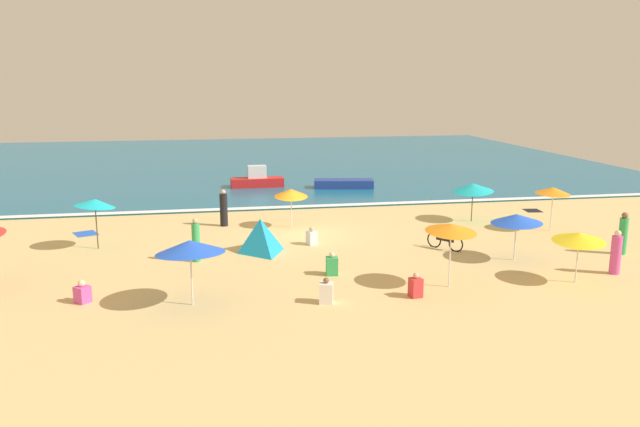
# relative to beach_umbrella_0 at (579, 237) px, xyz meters

# --- Properties ---
(ground_plane) EXTENTS (60.00, 60.00, 0.00)m
(ground_plane) POSITION_rel_beach_umbrella_0_xyz_m (-8.68, 9.14, -1.73)
(ground_plane) COLOR #D8B775
(ocean_water) EXTENTS (60.00, 44.00, 0.10)m
(ocean_water) POSITION_rel_beach_umbrella_0_xyz_m (-8.68, 37.14, -1.68)
(ocean_water) COLOR #196084
(ocean_water) RESTS_ON ground_plane
(wave_breaker_foam) EXTENTS (57.00, 0.70, 0.01)m
(wave_breaker_foam) POSITION_rel_beach_umbrella_0_xyz_m (-8.68, 15.44, -1.62)
(wave_breaker_foam) COLOR white
(wave_breaker_foam) RESTS_ON ocean_water
(beach_umbrella_0) EXTENTS (2.51, 2.52, 1.98)m
(beach_umbrella_0) POSITION_rel_beach_umbrella_0_xyz_m (0.00, 0.00, 0.00)
(beach_umbrella_0) COLOR silver
(beach_umbrella_0) RESTS_ON ground_plane
(beach_umbrella_1) EXTENTS (2.20, 2.18, 2.35)m
(beach_umbrella_1) POSITION_rel_beach_umbrella_0_xyz_m (-18.18, 8.17, 0.34)
(beach_umbrella_1) COLOR #4C3823
(beach_umbrella_1) RESTS_ON ground_plane
(beach_umbrella_2) EXTENTS (2.94, 2.96, 2.30)m
(beach_umbrella_2) POSITION_rel_beach_umbrella_0_xyz_m (-13.93, 0.12, 0.28)
(beach_umbrella_2) COLOR silver
(beach_umbrella_2) RESTS_ON ground_plane
(beach_umbrella_4) EXTENTS (2.27, 2.29, 2.43)m
(beach_umbrella_4) POSITION_rel_beach_umbrella_0_xyz_m (-4.81, 0.36, 0.47)
(beach_umbrella_4) COLOR silver
(beach_umbrella_4) RESTS_ON ground_plane
(beach_umbrella_5) EXTENTS (1.73, 1.76, 2.07)m
(beach_umbrella_5) POSITION_rel_beach_umbrella_0_xyz_m (-9.16, 10.69, 0.05)
(beach_umbrella_5) COLOR silver
(beach_umbrella_5) RESTS_ON ground_plane
(beach_umbrella_6) EXTENTS (3.03, 3.03, 2.13)m
(beach_umbrella_6) POSITION_rel_beach_umbrella_0_xyz_m (0.45, 10.39, 0.09)
(beach_umbrella_6) COLOR #4C3823
(beach_umbrella_6) RESTS_ON ground_plane
(beach_umbrella_7) EXTENTS (2.04, 2.06, 2.24)m
(beach_umbrella_7) POSITION_rel_beach_umbrella_0_xyz_m (3.41, 7.63, 0.30)
(beach_umbrella_7) COLOR silver
(beach_umbrella_7) RESTS_ON ground_plane
(beach_umbrella_8) EXTENTS (2.73, 2.72, 2.01)m
(beach_umbrella_8) POSITION_rel_beach_umbrella_0_xyz_m (-0.83, 3.15, 0.03)
(beach_umbrella_8) COLOR silver
(beach_umbrella_8) RESTS_ON ground_plane
(beach_tent) EXTENTS (1.94, 2.40, 1.46)m
(beach_tent) POSITION_rel_beach_umbrella_0_xyz_m (-11.10, 6.41, -1.00)
(beach_tent) COLOR #1999D8
(beach_tent) RESTS_ON ground_plane
(parked_bicycle) EXTENTS (1.15, 1.48, 0.76)m
(parked_bicycle) POSITION_rel_beach_umbrella_0_xyz_m (-3.04, 5.29, -1.35)
(parked_bicycle) COLOR black
(parked_bicycle) RESTS_ON ground_plane
(beachgoer_0) EXTENTS (0.60, 0.60, 0.80)m
(beachgoer_0) POSITION_rel_beach_umbrella_0_xyz_m (-17.58, 1.02, -1.40)
(beachgoer_0) COLOR #D84CA5
(beachgoer_0) RESTS_ON ground_plane
(beachgoer_1) EXTENTS (0.48, 0.48, 1.89)m
(beachgoer_1) POSITION_rel_beach_umbrella_0_xyz_m (-12.51, 11.65, -0.85)
(beachgoer_1) COLOR black
(beachgoer_1) RESTS_ON ground_plane
(beachgoer_2) EXTENTS (0.46, 0.46, 0.87)m
(beachgoer_2) POSITION_rel_beach_umbrella_0_xyz_m (-6.36, -0.46, -1.36)
(beachgoer_2) COLOR red
(beachgoer_2) RESTS_ON ground_plane
(beachgoer_3) EXTENTS (0.44, 0.44, 1.83)m
(beachgoer_3) POSITION_rel_beach_umbrella_0_xyz_m (-13.84, 5.32, -0.86)
(beachgoer_3) COLOR green
(beachgoer_3) RESTS_ON ground_plane
(beachgoer_4) EXTENTS (0.54, 0.54, 0.89)m
(beachgoer_4) POSITION_rel_beach_umbrella_0_xyz_m (-9.51, -0.50, -1.35)
(beachgoer_4) COLOR white
(beachgoer_4) RESTS_ON ground_plane
(beachgoer_5) EXTENTS (0.45, 0.45, 1.73)m
(beachgoer_5) POSITION_rel_beach_umbrella_0_xyz_m (2.09, 0.70, -0.93)
(beachgoer_5) COLOR #D84CA5
(beachgoer_5) RESTS_ON ground_plane
(beachgoer_6) EXTENTS (0.52, 0.52, 0.83)m
(beachgoer_6) POSITION_rel_beach_umbrella_0_xyz_m (-8.71, 7.15, -1.38)
(beachgoer_6) COLOR white
(beachgoer_6) RESTS_ON ground_plane
(beachgoer_7) EXTENTS (0.52, 0.52, 1.83)m
(beachgoer_7) POSITION_rel_beach_umbrella_0_xyz_m (4.17, 3.19, -0.87)
(beachgoer_7) COLOR green
(beachgoer_7) RESTS_ON ground_plane
(beachgoer_8) EXTENTS (0.50, 0.50, 0.91)m
(beachgoer_8) POSITION_rel_beach_umbrella_0_xyz_m (-8.70, 2.53, -1.35)
(beachgoer_8) COLOR green
(beachgoer_8) RESTS_ON ground_plane
(beach_towel_0) EXTENTS (1.00, 1.14, 0.01)m
(beach_towel_0) POSITION_rel_beach_umbrella_0_xyz_m (5.04, 12.31, -1.72)
(beach_towel_0) COLOR black
(beach_towel_0) RESTS_ON ground_plane
(beach_towel_1) EXTENTS (1.40, 1.51, 0.01)m
(beach_towel_1) POSITION_rel_beach_umbrella_0_xyz_m (-19.22, 11.13, -1.72)
(beach_towel_1) COLOR blue
(beach_towel_1) RESTS_ON ground_plane
(small_boat_0) EXTENTS (4.20, 2.05, 0.57)m
(small_boat_0) POSITION_rel_beach_umbrella_0_xyz_m (-4.08, 21.33, -1.35)
(small_boat_0) COLOR navy
(small_boat_0) RESTS_ON ocean_water
(small_boat_1) EXTENTS (3.63, 1.29, 1.47)m
(small_boat_1) POSITION_rel_beach_umbrella_0_xyz_m (-9.87, 22.83, -1.15)
(small_boat_1) COLOR red
(small_boat_1) RESTS_ON ocean_water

